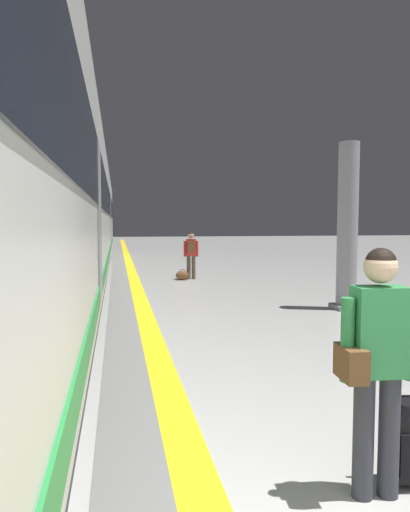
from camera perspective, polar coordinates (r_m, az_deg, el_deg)
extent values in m
cube|color=yellow|center=(11.66, -7.81, -5.25)|extent=(0.36, 80.00, 0.01)
cube|color=slate|center=(11.65, -9.71, -5.29)|extent=(0.73, 80.00, 0.01)
cube|color=#38383D|center=(11.30, -19.07, -3.97)|extent=(2.67, 30.99, 0.70)
cube|color=silver|center=(11.20, -19.29, 5.19)|extent=(2.90, 32.28, 2.90)
cylinder|color=silver|center=(11.32, -19.46, 12.29)|extent=(2.84, 31.63, 2.84)
cube|color=black|center=(11.21, -19.33, 6.98)|extent=(2.93, 30.34, 0.80)
cube|color=#268C3F|center=(11.23, -19.15, -0.68)|extent=(2.94, 31.63, 0.24)
cone|color=silver|center=(28.56, -14.00, 4.00)|extent=(2.75, 2.60, 2.75)
cube|color=gray|center=(6.23, -12.59, 4.06)|extent=(0.02, 0.90, 2.00)
cube|color=gray|center=(18.34, -11.30, 4.05)|extent=(0.02, 0.90, 2.00)
cylinder|color=#383842|center=(3.70, 21.32, -19.56)|extent=(0.14, 0.14, 0.85)
cylinder|color=#383842|center=(3.62, 18.57, -20.00)|extent=(0.14, 0.14, 0.85)
cube|color=#338C4C|center=(3.43, 20.26, -8.52)|extent=(0.36, 0.23, 0.61)
cylinder|color=#338C4C|center=(3.35, 16.81, -9.66)|extent=(0.09, 0.09, 0.57)
sphere|color=beige|center=(3.37, 20.45, -1.23)|extent=(0.22, 0.22, 0.22)
sphere|color=black|center=(3.36, 20.46, -0.80)|extent=(0.21, 0.21, 0.21)
cube|color=brown|center=(3.37, 17.22, -12.23)|extent=(0.17, 0.30, 0.22)
cylinder|color=black|center=(4.06, 21.39, -23.50)|extent=(0.03, 0.06, 0.06)
cylinder|color=gray|center=(3.77, 22.32, -12.84)|extent=(0.02, 0.02, 0.38)
cylinder|color=brown|center=(15.68, -2.00, -1.39)|extent=(0.13, 0.13, 0.78)
cylinder|color=brown|center=(15.69, -1.39, -1.39)|extent=(0.13, 0.13, 0.78)
cube|color=red|center=(15.63, -1.70, 1.06)|extent=(0.33, 0.20, 0.56)
cylinder|color=red|center=(15.63, -2.45, 0.88)|extent=(0.08, 0.08, 0.52)
cylinder|color=red|center=(15.67, -0.96, 0.89)|extent=(0.08, 0.08, 0.52)
sphere|color=tan|center=(15.62, -1.70, 2.52)|extent=(0.20, 0.20, 0.20)
sphere|color=black|center=(15.62, -1.70, 2.61)|extent=(0.19, 0.19, 0.19)
cube|color=brown|center=(15.49, -1.64, 1.10)|extent=(0.25, 0.14, 0.37)
ellipsoid|color=brown|center=(15.49, -2.76, -2.36)|extent=(0.44, 0.26, 0.30)
torus|color=brown|center=(15.48, -2.76, -1.99)|extent=(0.22, 0.02, 0.22)
cylinder|color=gray|center=(10.65, 16.83, 3.43)|extent=(0.44, 0.44, 3.60)
cube|color=gray|center=(10.81, 16.63, -5.88)|extent=(0.56, 0.56, 0.10)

